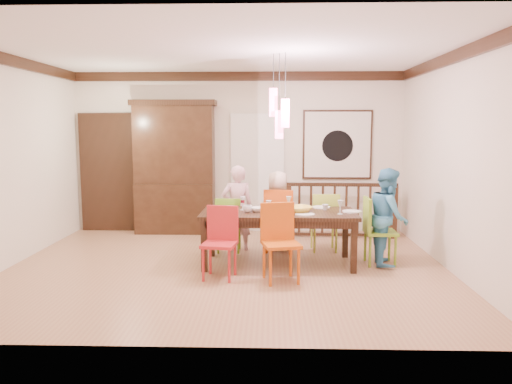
{
  "coord_description": "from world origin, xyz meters",
  "views": [
    {
      "loc": [
        0.6,
        -6.64,
        1.92
      ],
      "look_at": [
        0.39,
        0.37,
        1.0
      ],
      "focal_mm": 35.0,
      "sensor_mm": 36.0,
      "label": 1
    }
  ],
  "objects_px": {
    "chair_far_left": "(229,220)",
    "balustrade": "(340,209)",
    "chair_end_right": "(381,226)",
    "china_hutch": "(175,167)",
    "person_far_left": "(237,208)",
    "person_far_mid": "(278,211)",
    "person_end_right": "(388,217)",
    "dining_table": "(279,217)"
  },
  "relations": [
    {
      "from": "person_far_left",
      "to": "chair_far_left",
      "type": "bearing_deg",
      "value": 24.58
    },
    {
      "from": "chair_far_left",
      "to": "person_end_right",
      "type": "relative_size",
      "value": 0.63
    },
    {
      "from": "chair_far_left",
      "to": "balustrade",
      "type": "distance_m",
      "value": 2.12
    },
    {
      "from": "china_hutch",
      "to": "person_far_mid",
      "type": "xyz_separation_m",
      "value": [
        1.85,
        -1.27,
        -0.58
      ]
    },
    {
      "from": "china_hutch",
      "to": "person_end_right",
      "type": "distance_m",
      "value": 3.98
    },
    {
      "from": "dining_table",
      "to": "person_far_mid",
      "type": "bearing_deg",
      "value": 90.49
    },
    {
      "from": "person_far_left",
      "to": "person_far_mid",
      "type": "height_order",
      "value": "person_far_left"
    },
    {
      "from": "person_far_mid",
      "to": "chair_far_left",
      "type": "bearing_deg",
      "value": 24.0
    },
    {
      "from": "dining_table",
      "to": "person_far_left",
      "type": "distance_m",
      "value": 1.01
    },
    {
      "from": "dining_table",
      "to": "china_hutch",
      "type": "height_order",
      "value": "china_hutch"
    },
    {
      "from": "chair_far_left",
      "to": "balustrade",
      "type": "relative_size",
      "value": 0.44
    },
    {
      "from": "china_hutch",
      "to": "dining_table",
      "type": "bearing_deg",
      "value": -48.52
    },
    {
      "from": "chair_end_right",
      "to": "person_far_mid",
      "type": "distance_m",
      "value": 1.63
    },
    {
      "from": "dining_table",
      "to": "person_far_mid",
      "type": "xyz_separation_m",
      "value": [
        -0.0,
        0.82,
        -0.04
      ]
    },
    {
      "from": "chair_end_right",
      "to": "balustrade",
      "type": "relative_size",
      "value": 0.48
    },
    {
      "from": "dining_table",
      "to": "person_far_mid",
      "type": "distance_m",
      "value": 0.82
    },
    {
      "from": "chair_end_right",
      "to": "china_hutch",
      "type": "height_order",
      "value": "china_hutch"
    },
    {
      "from": "dining_table",
      "to": "person_far_mid",
      "type": "relative_size",
      "value": 1.72
    },
    {
      "from": "person_far_left",
      "to": "person_far_mid",
      "type": "bearing_deg",
      "value": 174.25
    },
    {
      "from": "balustrade",
      "to": "chair_far_left",
      "type": "bearing_deg",
      "value": -149.03
    },
    {
      "from": "dining_table",
      "to": "person_end_right",
      "type": "distance_m",
      "value": 1.53
    },
    {
      "from": "chair_end_right",
      "to": "balustrade",
      "type": "bearing_deg",
      "value": 10.51
    },
    {
      "from": "person_far_left",
      "to": "person_far_mid",
      "type": "distance_m",
      "value": 0.63
    },
    {
      "from": "chair_far_left",
      "to": "balustrade",
      "type": "height_order",
      "value": "balustrade"
    },
    {
      "from": "chair_far_left",
      "to": "chair_end_right",
      "type": "height_order",
      "value": "chair_end_right"
    },
    {
      "from": "dining_table",
      "to": "chair_end_right",
      "type": "bearing_deg",
      "value": 1.8
    },
    {
      "from": "china_hutch",
      "to": "person_far_mid",
      "type": "bearing_deg",
      "value": -34.58
    },
    {
      "from": "person_far_left",
      "to": "china_hutch",
      "type": "bearing_deg",
      "value": -54.83
    },
    {
      "from": "chair_end_right",
      "to": "person_far_mid",
      "type": "xyz_separation_m",
      "value": [
        -1.43,
        0.78,
        0.08
      ]
    },
    {
      "from": "person_far_left",
      "to": "balustrade",
      "type": "bearing_deg",
      "value": -159.2
    },
    {
      "from": "person_far_mid",
      "to": "person_end_right",
      "type": "height_order",
      "value": "person_end_right"
    },
    {
      "from": "dining_table",
      "to": "balustrade",
      "type": "xyz_separation_m",
      "value": [
        1.1,
        1.74,
        -0.17
      ]
    },
    {
      "from": "balustrade",
      "to": "person_far_left",
      "type": "xyz_separation_m",
      "value": [
        -1.73,
        -0.95,
        0.17
      ]
    },
    {
      "from": "chair_far_left",
      "to": "person_far_left",
      "type": "distance_m",
      "value": 0.23
    },
    {
      "from": "chair_end_right",
      "to": "china_hutch",
      "type": "bearing_deg",
      "value": 57.6
    },
    {
      "from": "person_far_left",
      "to": "chair_end_right",
      "type": "bearing_deg",
      "value": 151.71
    },
    {
      "from": "dining_table",
      "to": "person_far_left",
      "type": "bearing_deg",
      "value": 128.86
    },
    {
      "from": "dining_table",
      "to": "balustrade",
      "type": "height_order",
      "value": "balustrade"
    },
    {
      "from": "chair_end_right",
      "to": "person_end_right",
      "type": "relative_size",
      "value": 0.7
    },
    {
      "from": "china_hutch",
      "to": "person_end_right",
      "type": "height_order",
      "value": "china_hutch"
    },
    {
      "from": "balustrade",
      "to": "person_far_mid",
      "type": "relative_size",
      "value": 1.56
    },
    {
      "from": "chair_end_right",
      "to": "china_hutch",
      "type": "xyz_separation_m",
      "value": [
        -3.27,
        2.06,
        0.66
      ]
    }
  ]
}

